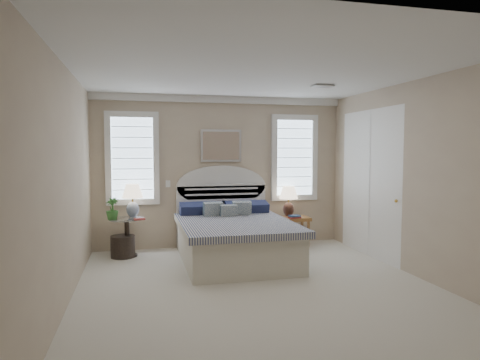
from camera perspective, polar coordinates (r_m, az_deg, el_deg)
The scene contains 21 objects.
floor at distance 5.58m, azimuth 2.49°, elevation -14.18°, with size 4.50×5.00×0.01m, color beige.
ceiling at distance 5.39m, azimuth 2.58°, elevation 14.26°, with size 4.50×5.00×0.01m, color silver.
wall_back at distance 7.74m, azimuth -2.57°, elevation 1.11°, with size 4.50×0.02×2.70m, color tan.
wall_left at distance 5.17m, azimuth -22.20°, elevation -0.63°, with size 0.02×5.00×2.70m, color tan.
wall_right at distance 6.32m, azimuth 22.56°, elevation 0.15°, with size 0.02×5.00×2.70m, color tan.
crown_molding at distance 7.75m, azimuth -2.55°, elevation 10.67°, with size 4.50×0.08×0.12m, color white.
hvac_vent at distance 6.54m, azimuth 10.97°, elevation 12.19°, with size 0.30×0.20×0.02m, color #B2B2B2.
switch_plate at distance 7.62m, azimuth -9.58°, elevation -0.50°, with size 0.08×0.01×0.12m, color white.
window_left at distance 7.58m, azimuth -14.15°, elevation 2.82°, with size 0.90×0.06×1.60m, color #C9E6FF.
window_right at distance 8.10m, azimuth 7.24°, elevation 2.98°, with size 0.90×0.06×1.60m, color #C9E6FF.
painting at distance 7.69m, azimuth -2.53°, elevation 4.59°, with size 0.74×0.04×0.58m, color silver.
closet_door at distance 7.32m, azimuth 16.88°, elevation -0.41°, with size 0.02×1.80×2.40m, color white.
bed at distance 6.85m, azimuth -0.88°, elevation -7.41°, with size 1.72×2.28×1.47m.
side_table_left at distance 7.27m, azimuth -14.82°, elevation -6.87°, with size 0.56×0.56×0.63m.
nightstand_right at distance 7.87m, azimuth 7.33°, elevation -5.95°, with size 0.50×0.40×0.53m.
floor_pot at distance 7.29m, azimuth -15.35°, elevation -8.54°, with size 0.39×0.39×0.35m, color black.
lamp_left at distance 7.33m, azimuth -14.13°, elevation -2.18°, with size 0.38×0.38×0.55m.
lamp_right at distance 7.91m, azimuth 6.50°, elevation -2.35°, with size 0.44×0.44×0.56m.
potted_plant at distance 7.12m, azimuth -16.67°, elevation -3.71°, with size 0.20×0.20×0.35m, color #3C7F33.
books_left at distance 7.03m, azimuth -13.25°, elevation -5.10°, with size 0.17×0.12×0.02m.
books_right at distance 7.70m, azimuth 7.27°, elevation -4.88°, with size 0.23×0.19×0.05m.
Camera 1 is at (-1.46, -5.09, 1.74)m, focal length 32.00 mm.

